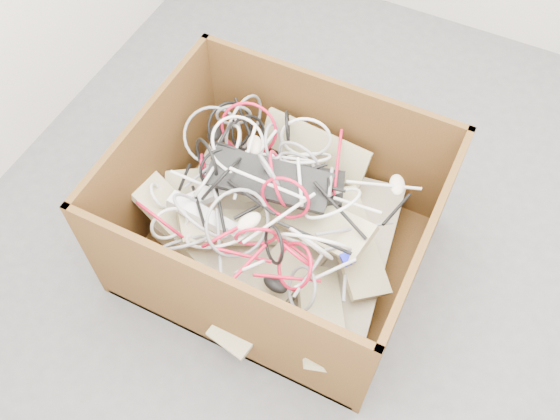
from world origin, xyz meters
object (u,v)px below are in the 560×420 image
at_px(power_strip_left, 221,189).
at_px(power_strip_right, 204,216).
at_px(vga_plug, 348,259).
at_px(cardboard_box, 275,233).

distance_m(power_strip_left, power_strip_right, 0.12).
bearing_deg(vga_plug, power_strip_right, -133.43).
height_order(cardboard_box, vga_plug, cardboard_box).
distance_m(power_strip_left, vga_plug, 0.53).
height_order(power_strip_left, power_strip_right, power_strip_left).
bearing_deg(power_strip_right, vga_plug, 6.09).
relative_size(cardboard_box, power_strip_left, 3.88).
xyz_separation_m(power_strip_left, power_strip_right, (-0.00, -0.12, -0.02)).
xyz_separation_m(cardboard_box, vga_plug, (0.33, -0.10, 0.21)).
bearing_deg(cardboard_box, vga_plug, -16.60).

